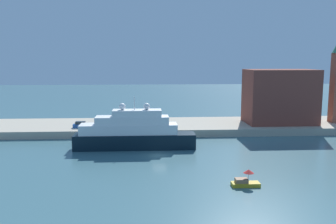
{
  "coord_description": "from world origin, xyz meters",
  "views": [
    {
      "loc": [
        -2.2,
        -66.85,
        18.38
      ],
      "look_at": [
        2.07,
        6.0,
        7.66
      ],
      "focal_mm": 38.23,
      "sensor_mm": 36.0,
      "label": 1
    }
  ],
  "objects_px": {
    "large_yacht": "(133,133)",
    "mooring_bollard": "(142,128)",
    "work_barge": "(86,141)",
    "harbor_building": "(280,96)",
    "person_figure": "(102,126)",
    "parked_car": "(81,125)",
    "small_motorboat": "(245,181)"
  },
  "relations": [
    {
      "from": "work_barge",
      "to": "small_motorboat",
      "type": "bearing_deg",
      "value": -46.37
    },
    {
      "from": "large_yacht",
      "to": "harbor_building",
      "type": "relative_size",
      "value": 1.43
    },
    {
      "from": "work_barge",
      "to": "mooring_bollard",
      "type": "relative_size",
      "value": 7.81
    },
    {
      "from": "large_yacht",
      "to": "small_motorboat",
      "type": "relative_size",
      "value": 6.11
    },
    {
      "from": "large_yacht",
      "to": "work_barge",
      "type": "bearing_deg",
      "value": 152.47
    },
    {
      "from": "small_motorboat",
      "to": "work_barge",
      "type": "bearing_deg",
      "value": 133.63
    },
    {
      "from": "large_yacht",
      "to": "person_figure",
      "type": "bearing_deg",
      "value": 123.87
    },
    {
      "from": "mooring_bollard",
      "to": "parked_car",
      "type": "bearing_deg",
      "value": 167.39
    },
    {
      "from": "large_yacht",
      "to": "mooring_bollard",
      "type": "bearing_deg",
      "value": 81.2
    },
    {
      "from": "work_barge",
      "to": "large_yacht",
      "type": "bearing_deg",
      "value": -27.53
    },
    {
      "from": "harbor_building",
      "to": "person_figure",
      "type": "distance_m",
      "value": 46.52
    },
    {
      "from": "small_motorboat",
      "to": "person_figure",
      "type": "relative_size",
      "value": 2.51
    },
    {
      "from": "harbor_building",
      "to": "mooring_bollard",
      "type": "xyz_separation_m",
      "value": [
        -35.97,
        -7.04,
        -6.72
      ]
    },
    {
      "from": "large_yacht",
      "to": "harbor_building",
      "type": "xyz_separation_m",
      "value": [
        37.69,
        18.12,
        5.52
      ]
    },
    {
      "from": "parked_car",
      "to": "large_yacht",
      "type": "bearing_deg",
      "value": -47.3
    },
    {
      "from": "large_yacht",
      "to": "parked_car",
      "type": "bearing_deg",
      "value": 132.7
    },
    {
      "from": "person_figure",
      "to": "mooring_bollard",
      "type": "xyz_separation_m",
      "value": [
        9.71,
        -0.82,
        -0.45
      ]
    },
    {
      "from": "parked_car",
      "to": "person_figure",
      "type": "distance_m",
      "value": 5.92
    },
    {
      "from": "small_motorboat",
      "to": "parked_car",
      "type": "relative_size",
      "value": 1.06
    },
    {
      "from": "work_barge",
      "to": "harbor_building",
      "type": "distance_m",
      "value": 50.59
    },
    {
      "from": "harbor_building",
      "to": "small_motorboat",
      "type": "bearing_deg",
      "value": -116.13
    },
    {
      "from": "harbor_building",
      "to": "parked_car",
      "type": "xyz_separation_m",
      "value": [
        -51.02,
        -3.67,
        -6.37
      ]
    },
    {
      "from": "small_motorboat",
      "to": "person_figure",
      "type": "bearing_deg",
      "value": 125.33
    },
    {
      "from": "harbor_building",
      "to": "person_figure",
      "type": "bearing_deg",
      "value": -172.25
    },
    {
      "from": "small_motorboat",
      "to": "parked_car",
      "type": "bearing_deg",
      "value": 128.72
    },
    {
      "from": "parked_car",
      "to": "work_barge",
      "type": "bearing_deg",
      "value": -72.97
    },
    {
      "from": "mooring_bollard",
      "to": "work_barge",
      "type": "bearing_deg",
      "value": -155.71
    },
    {
      "from": "large_yacht",
      "to": "harbor_building",
      "type": "distance_m",
      "value": 42.18
    },
    {
      "from": "work_barge",
      "to": "person_figure",
      "type": "xyz_separation_m",
      "value": [
        2.61,
        6.38,
        2.05
      ]
    },
    {
      "from": "work_barge",
      "to": "parked_car",
      "type": "height_order",
      "value": "parked_car"
    },
    {
      "from": "large_yacht",
      "to": "parked_car",
      "type": "relative_size",
      "value": 6.45
    },
    {
      "from": "person_figure",
      "to": "work_barge",
      "type": "bearing_deg",
      "value": -112.24
    }
  ]
}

